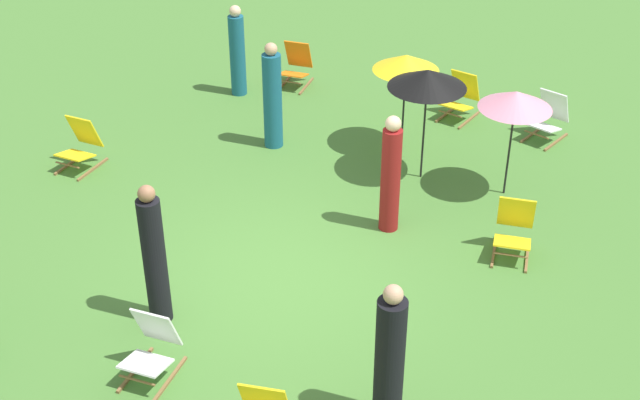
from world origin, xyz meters
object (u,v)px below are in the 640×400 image
at_px(umbrella_2, 516,100).
at_px(person_1, 272,98).
at_px(person_0, 154,258).
at_px(deckchair_2, 152,348).
at_px(umbrella_1, 427,79).
at_px(deckchair_0, 296,66).
at_px(person_2, 391,176).
at_px(person_4, 390,359).
at_px(deckchair_5, 549,118).
at_px(person_3, 237,53).
at_px(deckchair_8, 80,145).
at_px(deckchair_7, 461,98).
at_px(umbrella_0, 406,63).
at_px(deckchair_1, 514,230).

height_order(umbrella_2, person_1, person_1).
height_order(umbrella_2, person_0, person_0).
xyz_separation_m(deckchair_2, umbrella_1, (1.37, 5.36, 1.28)).
distance_m(deckchair_0, person_2, 5.07).
bearing_deg(deckchair_0, person_4, -63.65).
height_order(deckchair_5, person_2, person_2).
distance_m(umbrella_1, umbrella_2, 1.30).
distance_m(umbrella_2, person_3, 5.57).
relative_size(person_1, person_4, 1.02).
height_order(umbrella_1, person_2, umbrella_1).
bearing_deg(deckchair_5, person_1, -135.53).
bearing_deg(umbrella_1, person_3, 159.04).
relative_size(deckchair_0, person_3, 0.50).
distance_m(deckchair_8, person_4, 6.99).
height_order(person_1, person_3, person_1).
bearing_deg(umbrella_1, person_0, -111.96).
xyz_separation_m(umbrella_2, person_4, (-0.04, -5.01, -0.71)).
height_order(deckchair_8, person_0, person_0).
height_order(deckchair_5, umbrella_1, umbrella_1).
bearing_deg(umbrella_2, person_3, 164.31).
xyz_separation_m(deckchair_5, person_0, (-3.34, -6.58, 0.53)).
bearing_deg(person_0, deckchair_0, -110.66).
xyz_separation_m(deckchair_8, person_0, (3.17, -2.67, 0.53)).
relative_size(deckchair_8, person_4, 0.47).
bearing_deg(person_2, deckchair_0, 142.65).
bearing_deg(umbrella_2, deckchair_5, 83.80).
height_order(deckchair_2, person_3, person_3).
bearing_deg(deckchair_7, umbrella_2, -47.28).
bearing_deg(umbrella_0, person_0, -103.32).
bearing_deg(person_2, person_3, 155.24).
xyz_separation_m(deckchair_5, person_2, (-1.49, -3.61, 0.47)).
bearing_deg(umbrella_0, deckchair_5, 32.41).
xyz_separation_m(person_0, person_4, (3.08, -0.44, -0.07)).
height_order(deckchair_0, person_0, person_0).
bearing_deg(person_3, deckchair_0, 106.99).
bearing_deg(deckchair_8, person_2, 4.28).
relative_size(person_1, person_3, 1.06).
bearing_deg(umbrella_2, deckchair_0, 153.31).
distance_m(deckchair_1, umbrella_2, 1.94).
height_order(deckchair_1, deckchair_8, same).
distance_m(deckchair_0, person_4, 8.56).
relative_size(deckchair_1, person_3, 0.50).
xyz_separation_m(person_2, person_3, (-4.04, 3.08, -0.04)).
bearing_deg(deckchair_5, person_3, -157.06).
bearing_deg(deckchair_1, person_2, 174.14).
relative_size(deckchair_0, deckchair_8, 1.00).
relative_size(umbrella_0, person_3, 0.98).
height_order(deckchair_1, person_2, person_2).
bearing_deg(person_4, deckchair_0, 33.63).
bearing_deg(deckchair_2, person_0, 114.51).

